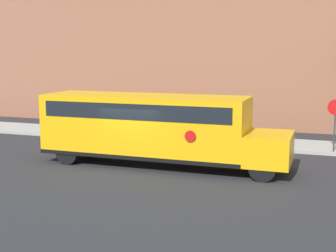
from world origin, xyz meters
TOP-DOWN VIEW (x-y plane):
  - ground_plane at (0.00, 0.00)m, footprint 60.00×60.00m
  - sidewalk_strip at (0.00, 6.50)m, footprint 44.00×3.00m
  - building_backdrop at (0.00, 13.00)m, footprint 32.00×4.00m
  - school_bus at (0.52, 0.71)m, footprint 10.35×2.57m
  - stop_sign at (7.74, 5.32)m, footprint 0.73×0.10m

SIDE VIEW (x-z plane):
  - ground_plane at x=0.00m, z-range 0.00..0.00m
  - sidewalk_strip at x=0.00m, z-range 0.00..0.15m
  - school_bus at x=0.52m, z-range 0.23..3.17m
  - stop_sign at x=7.74m, z-range 0.43..3.02m
  - building_backdrop at x=0.00m, z-range 0.00..10.64m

